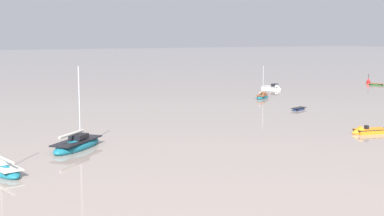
{
  "coord_description": "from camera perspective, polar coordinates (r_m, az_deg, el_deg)",
  "views": [
    {
      "loc": [
        -31.5,
        -18.73,
        10.48
      ],
      "look_at": [
        5.13,
        44.88,
        0.59
      ],
      "focal_mm": 50.25,
      "sensor_mm": 36.0,
      "label": 1
    }
  ],
  "objects": [
    {
      "name": "motorboat_moored_3",
      "position": [
        60.92,
        17.96,
        -2.42
      ],
      "size": [
        4.35,
        2.32,
        1.42
      ],
      "rotation": [
        0.0,
        0.0,
        2.92
      ],
      "color": "orange",
      "rests_on": "ground"
    },
    {
      "name": "sailboat_moored_1",
      "position": [
        91.88,
        7.48,
        1.21
      ],
      "size": [
        4.87,
        4.43,
        5.65
      ],
      "rotation": [
        0.0,
        0.0,
        0.7
      ],
      "color": "#197084",
      "rests_on": "ground"
    },
    {
      "name": "sailboat_moored_2",
      "position": [
        44.01,
        -19.48,
        -6.18
      ],
      "size": [
        2.68,
        5.79,
        6.24
      ],
      "rotation": [
        0.0,
        0.0,
        1.75
      ],
      "color": "#197084",
      "rests_on": "ground"
    },
    {
      "name": "rowboat_moored_0",
      "position": [
        77.81,
        11.24,
        -0.12
      ],
      "size": [
        3.25,
        2.06,
        0.49
      ],
      "rotation": [
        0.0,
        0.0,
        0.35
      ],
      "color": "navy",
      "rests_on": "ground"
    },
    {
      "name": "rowboat_moored_2",
      "position": [
        121.21,
        18.97,
        2.37
      ],
      "size": [
        2.3,
        3.58,
        0.53
      ],
      "rotation": [
        0.0,
        0.0,
        1.94
      ],
      "color": "#23602D",
      "rests_on": "ground"
    },
    {
      "name": "sailboat_moored_0",
      "position": [
        51.45,
        -12.11,
        -3.85
      ],
      "size": [
        6.89,
        6.4,
        8.06
      ],
      "rotation": [
        0.0,
        0.0,
        0.72
      ],
      "color": "#197084",
      "rests_on": "ground"
    },
    {
      "name": "channel_buoy",
      "position": [
        124.92,
        18.22,
        2.69
      ],
      "size": [
        0.9,
        0.9,
        2.3
      ],
      "color": "red",
      "rests_on": "ground"
    },
    {
      "name": "motorboat_moored_0",
      "position": [
        107.26,
        8.67,
        2.11
      ],
      "size": [
        2.53,
        4.63,
        1.67
      ],
      "rotation": [
        0.0,
        0.0,
        4.95
      ],
      "color": "white",
      "rests_on": "ground"
    }
  ]
}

